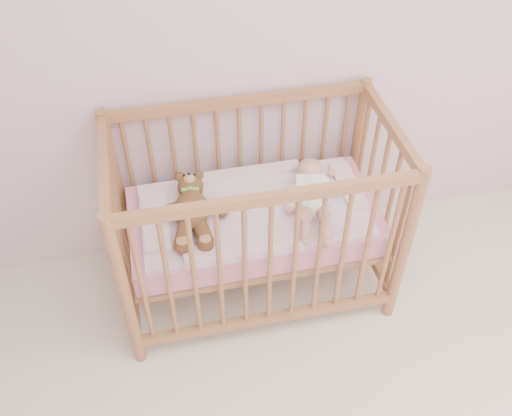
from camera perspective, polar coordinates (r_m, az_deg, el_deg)
name	(u,v)px	position (r m, az deg, el deg)	size (l,w,h in m)	color
wall_back	(312,13)	(2.73, 5.60, 18.82)	(4.00, 0.02, 2.70)	silver
crib	(254,218)	(2.83, -0.21, -1.05)	(1.36, 0.76, 1.00)	#A57446
mattress	(254,221)	(2.84, -0.21, -1.27)	(1.22, 0.62, 0.13)	pink
blanket	(254,210)	(2.79, -0.22, -0.18)	(1.10, 0.58, 0.06)	#E29CB9
baby	(312,193)	(2.78, 5.61, 1.50)	(0.28, 0.57, 0.14)	white
teddy_bear	(192,209)	(2.69, -6.45, -0.13)	(0.36, 0.51, 0.14)	brown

